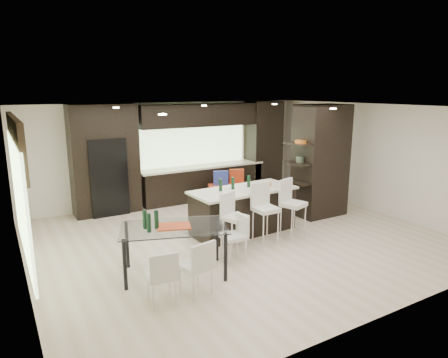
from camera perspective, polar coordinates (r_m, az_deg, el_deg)
ground at (r=8.46m, az=2.07°, el=-8.40°), size 8.00×8.00×0.00m
back_wall at (r=11.13m, az=-7.57°, el=3.85°), size 8.00×0.02×2.70m
left_wall at (r=6.87m, az=-27.34°, el=-3.04°), size 0.02×7.00×2.70m
right_wall at (r=10.73m, az=20.52°, el=2.81°), size 0.02×7.00×2.70m
ceiling at (r=7.90m, az=2.23°, el=10.20°), size 8.00×7.00×0.02m
window_left at (r=7.06m, az=-27.12°, el=-2.61°), size 0.04×3.20×1.90m
window_back at (r=11.31m, az=-4.71°, el=5.08°), size 3.40×0.04×1.20m
stone_accent at (r=6.90m, az=-27.62°, el=4.64°), size 0.08×3.00×0.80m
ceiling_spots at (r=8.11m, az=1.27°, el=10.13°), size 4.00×3.00×0.02m
back_cabinetry at (r=11.04m, az=-4.51°, el=3.85°), size 6.80×0.68×2.70m
refrigerator at (r=10.26m, az=-16.48°, el=0.41°), size 0.90×0.68×1.90m
partition_column at (r=9.97m, az=13.62°, el=2.57°), size 1.20×0.80×2.70m
kitchen_island at (r=8.67m, az=2.75°, el=-4.51°), size 2.35×1.10×0.96m
stool_left at (r=7.68m, az=1.55°, el=-7.00°), size 0.51×0.51×0.91m
stool_mid at (r=8.03m, az=5.94°, el=-5.85°), size 0.44×0.44×1.00m
stool_right at (r=8.45m, az=9.82°, el=-5.03°), size 0.56×0.56×0.99m
bench at (r=10.70m, az=1.61°, el=-2.29°), size 1.54×1.04×0.55m
floor_vase at (r=9.90m, az=12.36°, el=-2.27°), size 0.45×0.45×1.07m
dining_table at (r=6.81m, az=-7.08°, el=-10.11°), size 1.96×1.50×0.84m
chair_near at (r=6.16m, az=-4.10°, el=-12.73°), size 0.52×0.52×0.81m
chair_far at (r=5.98m, az=-8.94°, el=-13.88°), size 0.46×0.46×0.77m
chair_end at (r=7.31m, az=1.36°, el=-8.65°), size 0.43×0.43×0.77m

